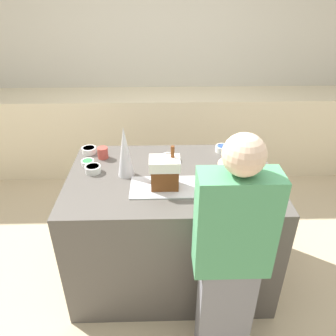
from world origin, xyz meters
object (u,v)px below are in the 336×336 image
object	(u,v)px
gingerbread_house	(165,172)
decorative_tree	(125,152)
candy_bowl_near_tray_left	(169,158)
baking_tray	(165,187)
candy_bowl_far_left	(93,169)
candy_bowl_behind_tray	(222,148)
candy_bowl_beside_tree	(244,153)
mug	(103,153)
person	(230,259)
candy_bowl_near_tray_right	(89,150)
candy_bowl_far_right	(253,161)
candy_bowl_center_rear	(88,162)

from	to	relation	value
gingerbread_house	decorative_tree	bearing A→B (deg)	147.05
candy_bowl_near_tray_left	baking_tray	bearing A→B (deg)	-96.25
baking_tray	candy_bowl_far_left	size ratio (longest dim) A/B	4.08
candy_bowl_behind_tray	candy_bowl_beside_tree	world-z (taller)	candy_bowl_behind_tray
baking_tray	mug	xyz separation A→B (m)	(-0.46, 0.43, 0.04)
mug	candy_bowl_near_tray_left	bearing A→B (deg)	-6.54
gingerbread_house	candy_bowl_far_left	size ratio (longest dim) A/B	2.55
baking_tray	decorative_tree	size ratio (longest dim) A/B	1.26
candy_bowl_behind_tray	person	world-z (taller)	person
baking_tray	candy_bowl_near_tray_left	size ratio (longest dim) A/B	3.54
decorative_tree	candy_bowl_near_tray_right	xyz separation A→B (m)	(-0.32, 0.34, -0.15)
baking_tray	candy_bowl_behind_tray	bearing A→B (deg)	47.53
candy_bowl_far_left	person	distance (m)	1.13
candy_bowl_near_tray_left	candy_bowl_far_right	bearing A→B (deg)	-6.22
decorative_tree	mug	size ratio (longest dim) A/B	4.23
gingerbread_house	decorative_tree	world-z (taller)	decorative_tree
candy_bowl_far_right	candy_bowl_near_tray_right	distance (m)	1.26
baking_tray	candy_bowl_far_right	xyz separation A→B (m)	(0.66, 0.30, 0.02)
baking_tray	candy_bowl_far_left	bearing A→B (deg)	157.07
candy_bowl_far_right	person	bearing A→B (deg)	-110.96
gingerbread_house	candy_bowl_beside_tree	size ratio (longest dim) A/B	2.56
candy_bowl_behind_tray	gingerbread_house	bearing A→B (deg)	-132.46
candy_bowl_far_left	mug	xyz separation A→B (m)	(0.04, 0.21, 0.02)
candy_bowl_beside_tree	person	world-z (taller)	person
candy_bowl_behind_tray	candy_bowl_center_rear	size ratio (longest dim) A/B	1.17
candy_bowl_far_left	candy_bowl_behind_tray	bearing A→B (deg)	16.96
candy_bowl_behind_tray	candy_bowl_far_right	xyz separation A→B (m)	(0.19, -0.21, -0.00)
person	candy_bowl_center_rear	bearing A→B (deg)	137.22
decorative_tree	gingerbread_house	bearing A→B (deg)	-32.95
candy_bowl_far_right	person	world-z (taller)	person
baking_tray	candy_bowl_beside_tree	size ratio (longest dim) A/B	4.09
candy_bowl_behind_tray	candy_bowl_near_tray_left	distance (m)	0.45
candy_bowl_near_tray_left	person	bearing A→B (deg)	-71.05
candy_bowl_near_tray_left	candy_bowl_center_rear	world-z (taller)	candy_bowl_near_tray_left
gingerbread_house	candy_bowl_center_rear	size ratio (longest dim) A/B	3.00
mug	candy_bowl_behind_tray	bearing A→B (deg)	5.06
candy_bowl_near_tray_right	candy_bowl_beside_tree	bearing A→B (deg)	-3.27
candy_bowl_behind_tray	candy_bowl_center_rear	bearing A→B (deg)	-169.59
decorative_tree	mug	world-z (taller)	decorative_tree
candy_bowl_behind_tray	candy_bowl_beside_tree	bearing A→B (deg)	-22.22
candy_bowl_beside_tree	candy_bowl_far_left	world-z (taller)	candy_bowl_far_left
candy_bowl_far_left	candy_bowl_far_right	bearing A→B (deg)	4.34
candy_bowl_far_left	candy_bowl_near_tray_right	bearing A→B (deg)	105.22
baking_tray	candy_bowl_far_right	distance (m)	0.72
candy_bowl_behind_tray	candy_bowl_near_tray_left	world-z (taller)	candy_bowl_behind_tray
gingerbread_house	candy_bowl_near_tray_left	distance (m)	0.38
gingerbread_house	candy_bowl_far_right	world-z (taller)	gingerbread_house
candy_bowl_near_tray_right	gingerbread_house	bearing A→B (deg)	-41.18
baking_tray	candy_bowl_near_tray_left	world-z (taller)	candy_bowl_near_tray_left
decorative_tree	candy_bowl_far_left	distance (m)	0.29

